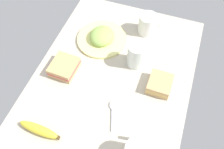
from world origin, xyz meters
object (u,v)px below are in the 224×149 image
Objects in this scene: plate_of_food at (102,37)px; banana at (39,130)px; coffee_mug_black at (148,24)px; glass_of_milk at (136,56)px; sandwich_main at (160,84)px; spoon at (112,111)px; sandwich_side at (64,67)px.

banana is (-48.89, 5.56, -0.03)cm from plate_of_food.
banana is at bearing 158.74° from coffee_mug_black.
plate_of_food is 20.18cm from glass_of_milk.
coffee_mug_black is 30.93cm from sandwich_main.
coffee_mug_black is at bearing 0.69° from glass_of_milk.
spoon is at bearing -53.34° from banana.
sandwich_main is 0.88× the size of sandwich_side.
glass_of_milk is at bearing -63.86° from sandwich_side.
banana is at bearing 173.51° from plate_of_food.
plate_of_food is 22.98cm from sandwich_side.
sandwich_main is (-16.09, -30.84, 0.45)cm from plate_of_food.
sandwich_main is (-28.06, -12.72, -2.76)cm from coffee_mug_black.
glass_of_milk is at bearing -4.54° from spoon.
sandwich_side is 27.81cm from spoon.
glass_of_milk is at bearing -112.99° from plate_of_food.
sandwich_main is 0.91× the size of glass_of_milk.
plate_of_food is 1.40× the size of banana.
sandwich_main is 0.63× the size of banana.
banana is at bearing 149.81° from glass_of_milk.
spoon is at bearing -114.21° from sandwich_side.
coffee_mug_black is at bearing -2.22° from spoon.
plate_of_food is 36.47cm from spoon.
spoon is (-32.55, -16.38, -1.36)cm from plate_of_food.
sandwich_side reaches higher than spoon.
sandwich_side is at bearing 65.79° from spoon.
plate_of_food reaches higher than sandwich_side.
sandwich_main is at bearing -117.55° from plate_of_food.
spoon is at bearing 138.72° from sandwich_main.
sandwich_side is at bearing 6.91° from banana.
banana is (-27.72, -3.36, -0.48)cm from sandwich_side.
sandwich_side is 0.71× the size of banana.
sandwich_side is 27.92cm from banana.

